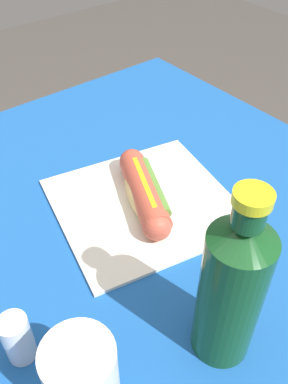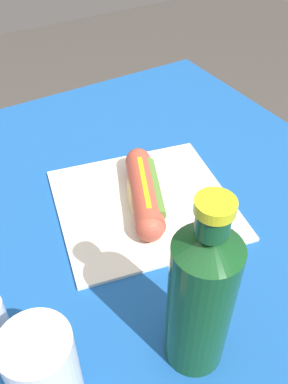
{
  "view_description": "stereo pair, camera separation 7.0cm",
  "coord_description": "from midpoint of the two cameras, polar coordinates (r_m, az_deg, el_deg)",
  "views": [
    {
      "loc": [
        0.33,
        -0.27,
        1.25
      ],
      "look_at": [
        -0.07,
        0.06,
        0.78
      ],
      "focal_mm": 38.84,
      "sensor_mm": 36.0,
      "label": 1
    },
    {
      "loc": [
        0.37,
        -0.21,
        1.25
      ],
      "look_at": [
        -0.07,
        0.06,
        0.78
      ],
      "focal_mm": 38.84,
      "sensor_mm": 36.0,
      "label": 2
    }
  ],
  "objects": [
    {
      "name": "dining_table",
      "position": [
        0.76,
        -2.49,
        -14.45
      ],
      "size": [
        1.04,
        0.92,
        0.75
      ],
      "color": "brown",
      "rests_on": "ground"
    },
    {
      "name": "paper_wrapper",
      "position": [
        0.71,
        -2.79,
        -1.74
      ],
      "size": [
        0.33,
        0.34,
        0.01
      ],
      "primitive_type": "cube",
      "rotation": [
        0.0,
        0.0,
        -0.21
      ],
      "color": "silver",
      "rests_on": "dining_table"
    },
    {
      "name": "hot_dog",
      "position": [
        0.7,
        -2.78,
        -0.13
      ],
      "size": [
        0.2,
        0.12,
        0.05
      ],
      "color": "#E5BC75",
      "rests_on": "paper_wrapper"
    },
    {
      "name": "soda_bottle",
      "position": [
        0.47,
        7.69,
        -13.3
      ],
      "size": [
        0.07,
        0.07,
        0.25
      ],
      "color": "#14471E",
      "rests_on": "dining_table"
    },
    {
      "name": "drinking_cup",
      "position": [
        0.48,
        -12.91,
        -24.22
      ],
      "size": [
        0.08,
        0.08,
        0.12
      ],
      "primitive_type": "cylinder",
      "color": "white",
      "rests_on": "dining_table"
    },
    {
      "name": "salt_shaker",
      "position": [
        0.55,
        -20.66,
        -18.51
      ],
      "size": [
        0.04,
        0.04,
        0.07
      ],
      "primitive_type": "cylinder",
      "color": "silver",
      "rests_on": "dining_table"
    }
  ]
}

